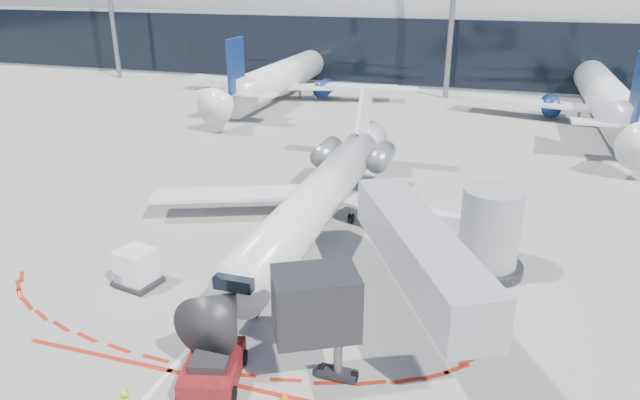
% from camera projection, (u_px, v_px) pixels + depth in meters
% --- Properties ---
extents(ground, '(260.00, 260.00, 0.00)m').
position_uv_depth(ground, '(273.00, 250.00, 33.72)').
color(ground, slate).
rests_on(ground, ground).
extents(apron_centerline, '(0.25, 40.00, 0.01)m').
position_uv_depth(apron_centerline, '(285.00, 237.00, 35.49)').
color(apron_centerline, silver).
rests_on(apron_centerline, ground).
extents(apron_stop_bar, '(14.00, 0.25, 0.01)m').
position_uv_depth(apron_stop_bar, '(170.00, 371.00, 23.53)').
color(apron_stop_bar, maroon).
rests_on(apron_stop_bar, ground).
extents(terminal_building, '(150.00, 24.15, 24.00)m').
position_uv_depth(terminal_building, '(429.00, 20.00, 88.08)').
color(terminal_building, gray).
rests_on(terminal_building, ground).
extents(jet_bridge, '(10.03, 15.20, 4.90)m').
position_uv_depth(jet_bridge, '(439.00, 249.00, 27.19)').
color(jet_bridge, '#999BA1').
rests_on(jet_bridge, ground).
extents(regional_jet, '(23.74, 29.28, 7.33)m').
position_uv_depth(regional_jet, '(322.00, 193.00, 35.76)').
color(regional_jet, silver).
rests_on(regional_jet, ground).
extents(pushback_tug, '(2.91, 5.39, 1.37)m').
position_uv_depth(pushback_tug, '(213.00, 369.00, 22.70)').
color(pushback_tug, '#540C11').
rests_on(pushback_tug, ground).
extents(uld_container, '(2.47, 2.21, 2.02)m').
position_uv_depth(uld_container, '(136.00, 268.00, 29.65)').
color(uld_container, black).
rests_on(uld_container, ground).
extents(safety_cone_left, '(0.32, 0.32, 0.44)m').
position_uv_depth(safety_cone_left, '(19.00, 293.00, 28.82)').
color(safety_cone_left, '#F96A05').
rests_on(safety_cone_left, ground).
extents(safety_cone_right, '(0.36, 0.36, 0.50)m').
position_uv_depth(safety_cone_right, '(285.00, 397.00, 21.74)').
color(safety_cone_right, '#F96A05').
rests_on(safety_cone_right, ground).
extents(bg_airliner_0, '(34.72, 36.76, 11.23)m').
position_uv_depth(bg_airliner_0, '(286.00, 53.00, 73.53)').
color(bg_airliner_0, silver).
rests_on(bg_airliner_0, ground).
extents(bg_airliner_1, '(35.74, 37.84, 11.56)m').
position_uv_depth(bg_airliner_1, '(609.00, 68.00, 60.87)').
color(bg_airliner_1, silver).
rests_on(bg_airliner_1, ground).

